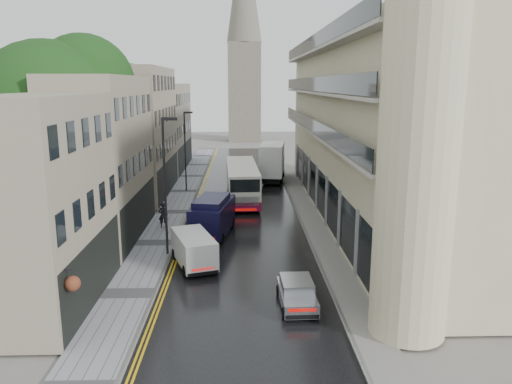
{
  "coord_description": "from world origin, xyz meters",
  "views": [
    {
      "loc": [
        -0.02,
        -13.08,
        10.59
      ],
      "look_at": [
        0.86,
        18.0,
        3.83
      ],
      "focal_mm": 35.0,
      "sensor_mm": 36.0,
      "label": 1
    }
  ],
  "objects_px": {
    "pedestrian": "(163,215)",
    "lamp_post_far": "(185,152)",
    "tree_near": "(52,140)",
    "cream_bus": "(229,190)",
    "tree_far": "(109,132)",
    "silver_hatchback": "(285,304)",
    "white_van": "(185,260)",
    "lamp_post_near": "(165,188)",
    "navy_van": "(191,222)",
    "white_lorry": "(261,164)"
  },
  "relations": [
    {
      "from": "tree_far",
      "to": "cream_bus",
      "type": "height_order",
      "value": "tree_far"
    },
    {
      "from": "pedestrian",
      "to": "tree_far",
      "type": "bearing_deg",
      "value": -64.73
    },
    {
      "from": "cream_bus",
      "to": "silver_hatchback",
      "type": "relative_size",
      "value": 3.23
    },
    {
      "from": "pedestrian",
      "to": "lamp_post_far",
      "type": "distance_m",
      "value": 13.36
    },
    {
      "from": "tree_near",
      "to": "cream_bus",
      "type": "distance_m",
      "value": 15.5
    },
    {
      "from": "silver_hatchback",
      "to": "lamp_post_near",
      "type": "bearing_deg",
      "value": 125.14
    },
    {
      "from": "white_lorry",
      "to": "cream_bus",
      "type": "bearing_deg",
      "value": -99.21
    },
    {
      "from": "silver_hatchback",
      "to": "lamp_post_far",
      "type": "bearing_deg",
      "value": 103.39
    },
    {
      "from": "cream_bus",
      "to": "lamp_post_far",
      "type": "relative_size",
      "value": 1.52
    },
    {
      "from": "white_van",
      "to": "navy_van",
      "type": "xyz_separation_m",
      "value": [
        -0.25,
        6.29,
        0.45
      ]
    },
    {
      "from": "tree_near",
      "to": "silver_hatchback",
      "type": "distance_m",
      "value": 19.7
    },
    {
      "from": "navy_van",
      "to": "lamp_post_far",
      "type": "distance_m",
      "value": 16.56
    },
    {
      "from": "lamp_post_far",
      "to": "silver_hatchback",
      "type": "bearing_deg",
      "value": -87.25
    },
    {
      "from": "white_lorry",
      "to": "pedestrian",
      "type": "relative_size",
      "value": 4.2
    },
    {
      "from": "cream_bus",
      "to": "white_van",
      "type": "bearing_deg",
      "value": -99.91
    },
    {
      "from": "navy_van",
      "to": "white_lorry",
      "type": "bearing_deg",
      "value": 84.41
    },
    {
      "from": "white_van",
      "to": "navy_van",
      "type": "bearing_deg",
      "value": 73.62
    },
    {
      "from": "white_lorry",
      "to": "silver_hatchback",
      "type": "height_order",
      "value": "white_lorry"
    },
    {
      "from": "pedestrian",
      "to": "lamp_post_far",
      "type": "xyz_separation_m",
      "value": [
        0.28,
        13.03,
        2.94
      ]
    },
    {
      "from": "silver_hatchback",
      "to": "lamp_post_far",
      "type": "distance_m",
      "value": 28.93
    },
    {
      "from": "tree_near",
      "to": "lamp_post_near",
      "type": "bearing_deg",
      "value": -21.52
    },
    {
      "from": "white_lorry",
      "to": "lamp_post_near",
      "type": "distance_m",
      "value": 23.8
    },
    {
      "from": "cream_bus",
      "to": "lamp_post_near",
      "type": "bearing_deg",
      "value": -108.93
    },
    {
      "from": "lamp_post_near",
      "to": "navy_van",
      "type": "bearing_deg",
      "value": 74.63
    },
    {
      "from": "navy_van",
      "to": "pedestrian",
      "type": "distance_m",
      "value": 4.01
    },
    {
      "from": "tree_near",
      "to": "lamp_post_far",
      "type": "xyz_separation_m",
      "value": [
        6.89,
        15.83,
        -2.93
      ]
    },
    {
      "from": "silver_hatchback",
      "to": "lamp_post_near",
      "type": "relative_size",
      "value": 0.43
    },
    {
      "from": "tree_far",
      "to": "navy_van",
      "type": "distance_m",
      "value": 16.68
    },
    {
      "from": "white_lorry",
      "to": "lamp_post_near",
      "type": "relative_size",
      "value": 0.95
    },
    {
      "from": "cream_bus",
      "to": "pedestrian",
      "type": "bearing_deg",
      "value": -129.35
    },
    {
      "from": "white_lorry",
      "to": "navy_van",
      "type": "bearing_deg",
      "value": -97.95
    },
    {
      "from": "tree_far",
      "to": "pedestrian",
      "type": "distance_m",
      "value": 13.05
    },
    {
      "from": "silver_hatchback",
      "to": "lamp_post_far",
      "type": "height_order",
      "value": "lamp_post_far"
    },
    {
      "from": "cream_bus",
      "to": "white_van",
      "type": "relative_size",
      "value": 2.72
    },
    {
      "from": "cream_bus",
      "to": "tree_near",
      "type": "bearing_deg",
      "value": -143.64
    },
    {
      "from": "cream_bus",
      "to": "tree_far",
      "type": "bearing_deg",
      "value": 158.25
    },
    {
      "from": "silver_hatchback",
      "to": "white_van",
      "type": "bearing_deg",
      "value": 132.68
    },
    {
      "from": "tree_far",
      "to": "pedestrian",
      "type": "height_order",
      "value": "tree_far"
    },
    {
      "from": "cream_bus",
      "to": "navy_van",
      "type": "distance_m",
      "value": 9.79
    },
    {
      "from": "silver_hatchback",
      "to": "navy_van",
      "type": "height_order",
      "value": "navy_van"
    },
    {
      "from": "cream_bus",
      "to": "silver_hatchback",
      "type": "xyz_separation_m",
      "value": [
        3.04,
        -21.02,
        -0.93
      ]
    },
    {
      "from": "tree_far",
      "to": "lamp_post_near",
      "type": "height_order",
      "value": "tree_far"
    },
    {
      "from": "tree_near",
      "to": "navy_van",
      "type": "bearing_deg",
      "value": -2.5
    },
    {
      "from": "lamp_post_near",
      "to": "lamp_post_far",
      "type": "distance_m",
      "value": 18.9
    },
    {
      "from": "white_van",
      "to": "lamp_post_far",
      "type": "height_order",
      "value": "lamp_post_far"
    },
    {
      "from": "white_van",
      "to": "lamp_post_far",
      "type": "distance_m",
      "value": 22.83
    },
    {
      "from": "silver_hatchback",
      "to": "pedestrian",
      "type": "distance_m",
      "value": 16.65
    },
    {
      "from": "white_van",
      "to": "lamp_post_near",
      "type": "height_order",
      "value": "lamp_post_near"
    },
    {
      "from": "cream_bus",
      "to": "white_lorry",
      "type": "xyz_separation_m",
      "value": [
        3.14,
        10.55,
        0.5
      ]
    },
    {
      "from": "tree_near",
      "to": "pedestrian",
      "type": "relative_size",
      "value": 7.25
    }
  ]
}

